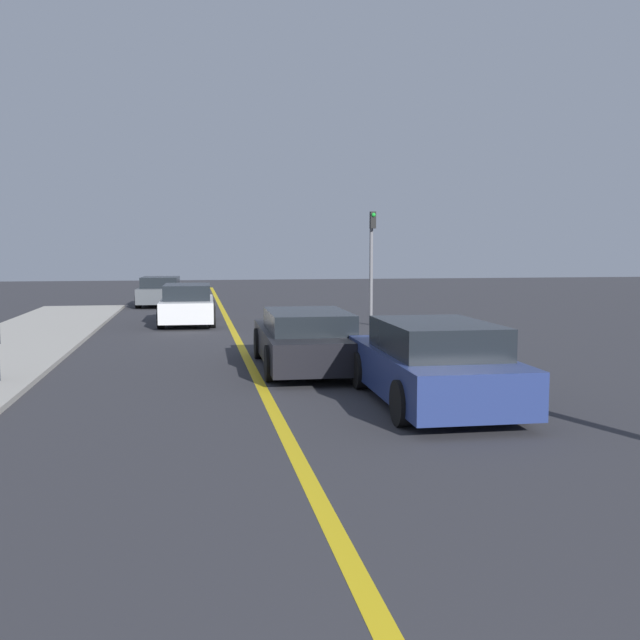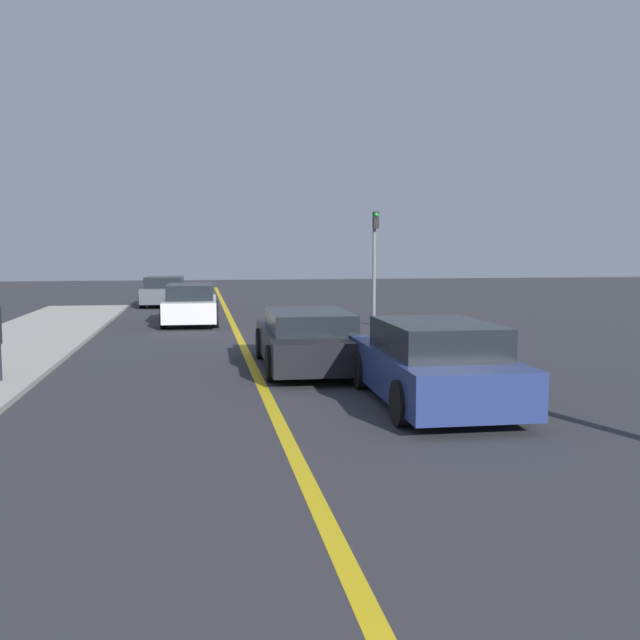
# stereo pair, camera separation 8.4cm
# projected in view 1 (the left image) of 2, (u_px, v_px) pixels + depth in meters

# --- Properties ---
(road_center_line) EXTENTS (0.20, 60.00, 0.01)m
(road_center_line) POSITION_uv_depth(u_px,v_px,m) (242.00, 349.00, 18.08)
(road_center_line) COLOR gold
(road_center_line) RESTS_ON ground_plane
(car_near_right_lane) EXTENTS (2.04, 4.54, 1.37)m
(car_near_right_lane) POSITION_uv_depth(u_px,v_px,m) (432.00, 364.00, 11.61)
(car_near_right_lane) COLOR navy
(car_near_right_lane) RESTS_ON ground_plane
(car_ahead_center) EXTENTS (2.05, 4.81, 1.24)m
(car_ahead_center) POSITION_uv_depth(u_px,v_px,m) (306.00, 339.00, 15.13)
(car_ahead_center) COLOR black
(car_ahead_center) RESTS_ON ground_plane
(car_far_distant) EXTENTS (1.91, 4.51, 1.36)m
(car_far_distant) POSITION_uv_depth(u_px,v_px,m) (188.00, 305.00, 24.16)
(car_far_distant) COLOR silver
(car_far_distant) RESTS_ON ground_plane
(car_parked_left_lot) EXTENTS (2.06, 3.96, 1.31)m
(car_parked_left_lot) POSITION_uv_depth(u_px,v_px,m) (161.00, 292.00, 31.87)
(car_parked_left_lot) COLOR #4C5156
(car_parked_left_lot) RESTS_ON ground_plane
(traffic_light) EXTENTS (0.18, 0.40, 3.77)m
(traffic_light) POSITION_uv_depth(u_px,v_px,m) (372.00, 255.00, 23.67)
(traffic_light) COLOR slate
(traffic_light) RESTS_ON ground_plane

